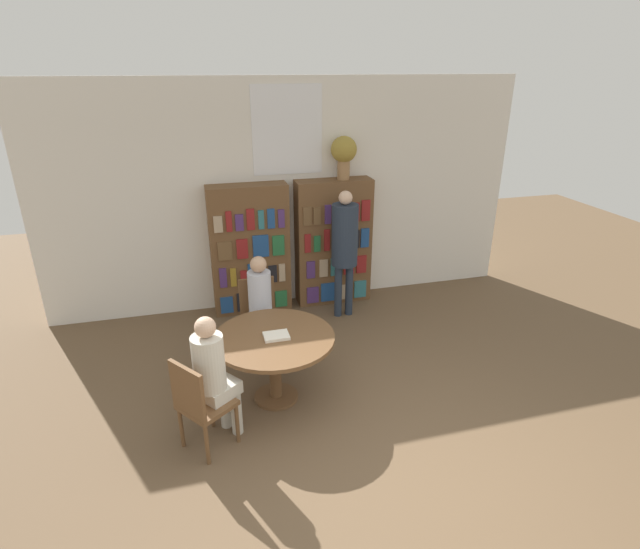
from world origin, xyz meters
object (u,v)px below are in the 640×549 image
Objects in this scene: bookshelf_left at (250,250)px; librarian_standing at (345,241)px; bookshelf_right at (333,242)px; reading_table at (274,347)px; flower_vase at (344,152)px; seated_reader_right at (214,372)px; seated_reader_left at (261,304)px; chair_left_side at (259,313)px; chair_near_camera at (199,402)px.

librarian_standing is at bearing -23.65° from bookshelf_left.
bookshelf_right is 1.47× the size of reading_table.
librarian_standing is (-0.00, -0.50, 0.19)m from bookshelf_right.
flower_vase is 0.33× the size of librarian_standing.
bookshelf_right is 0.54m from librarian_standing.
reading_table is 0.76m from seated_reader_right.
chair_left_side is at bearing -90.00° from seated_reader_left.
flower_vase reaches higher than librarian_standing.
bookshelf_left is at bearing 179.99° from bookshelf_right.
bookshelf_left is at bearing -94.31° from chair_left_side.
bookshelf_right reaches higher than reading_table.
bookshelf_right is at bearing 106.71° from chair_near_camera.
librarian_standing is at bearing 100.75° from chair_near_camera.
flower_vase is 0.45× the size of seated_reader_left.
seated_reader_right is at bearing -125.73° from bookshelf_right.
bookshelf_right is (1.15, -0.00, 0.00)m from bookshelf_left.
bookshelf_right is at bearing 89.97° from librarian_standing.
reading_table is 0.95× the size of seated_reader_right.
bookshelf_left is at bearing -93.72° from seated_reader_left.
librarian_standing is (1.22, 0.82, 0.35)m from seated_reader_left.
bookshelf_left reaches higher than librarian_standing.
seated_reader_right is (-0.59, -1.37, 0.21)m from chair_left_side.
seated_reader_right is at bearing 66.12° from chair_left_side.
flower_vase is at bearing 0.21° from bookshelf_left.
seated_reader_left is 1.51m from librarian_standing.
flower_vase is 2.88m from reading_table.
bookshelf_right reaches higher than chair_left_side.
seated_reader_right is (-1.94, -2.52, -1.37)m from flower_vase.
flower_vase is 0.47× the size of reading_table.
seated_reader_left is (-1.22, -1.33, -0.16)m from bookshelf_right.
flower_vase is at bearing 105.81° from seated_reader_right.
flower_vase is 2.34m from seated_reader_left.
flower_vase is at bearing -140.20° from chair_left_side.
seated_reader_right is at bearing -127.58° from flower_vase.
seated_reader_right is at bearing 62.95° from seated_reader_left.
bookshelf_left is 3.11× the size of flower_vase.
seated_reader_left is (-0.07, -1.33, -0.16)m from bookshelf_left.
bookshelf_right is 3.29m from chair_near_camera.
flower_vase is (0.13, 0.00, 1.21)m from bookshelf_right.
bookshelf_left is 1.76m from flower_vase.
reading_table is (-1.21, -2.07, -0.27)m from bookshelf_right.
bookshelf_left reaches higher than chair_left_side.
bookshelf_right reaches higher than seated_reader_right.
librarian_standing is (-0.13, -0.51, -1.02)m from flower_vase.
seated_reader_left is at bearing -132.57° from bookshelf_right.
reading_table is 0.95× the size of seated_reader_left.
reading_table is 1.32× the size of chair_left_side.
seated_reader_right is 0.73× the size of librarian_standing.
bookshelf_right is at bearing -0.01° from bookshelf_left.
librarian_standing is (1.95, 2.12, 0.55)m from chair_near_camera.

